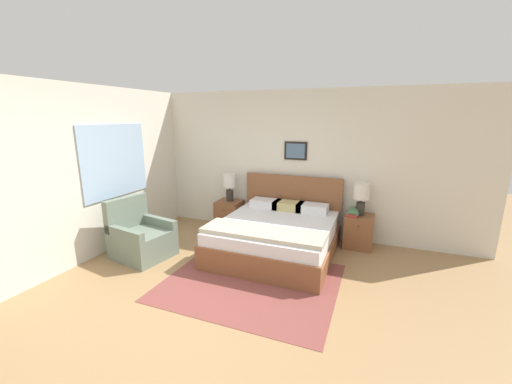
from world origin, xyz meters
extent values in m
plane|color=#99754C|center=(0.00, 0.00, 0.00)|extent=(16.00, 16.00, 0.00)
cube|color=silver|center=(0.00, 2.83, 1.30)|extent=(6.98, 0.06, 2.60)
cube|color=black|center=(0.31, 2.79, 1.54)|extent=(0.41, 0.02, 0.32)
cube|color=slate|center=(0.31, 2.78, 1.54)|extent=(0.34, 0.00, 0.26)
cube|color=silver|center=(-2.32, 1.40, 1.30)|extent=(0.06, 5.20, 2.60)
cube|color=#9EBCDB|center=(-2.28, 1.19, 1.44)|extent=(0.02, 1.32, 1.17)
cube|color=brown|center=(0.27, 0.80, 0.00)|extent=(2.22, 1.88, 0.01)
cube|color=brown|center=(0.29, 1.78, 0.14)|extent=(1.77, 1.93, 0.28)
cube|color=brown|center=(0.29, 0.84, 0.32)|extent=(1.77, 0.06, 0.08)
cube|color=silver|center=(0.29, 1.78, 0.41)|extent=(1.70, 1.85, 0.26)
cube|color=brown|center=(0.29, 2.71, 0.82)|extent=(1.77, 0.06, 0.57)
cube|color=#B2A893|center=(0.29, 1.18, 0.57)|extent=(1.74, 0.54, 0.06)
cube|color=silver|center=(-0.14, 2.48, 0.61)|extent=(0.52, 0.32, 0.14)
cube|color=silver|center=(0.72, 2.48, 0.61)|extent=(0.52, 0.32, 0.14)
cube|color=tan|center=(0.29, 2.48, 0.61)|extent=(0.52, 0.32, 0.14)
cube|color=slate|center=(-1.59, 0.90, 0.21)|extent=(0.90, 0.85, 0.42)
cube|color=slate|center=(-1.92, 0.96, 0.67)|extent=(0.24, 0.74, 0.50)
cube|color=slate|center=(-1.54, 1.21, 0.49)|extent=(0.80, 0.23, 0.14)
cube|color=slate|center=(-1.65, 0.60, 0.49)|extent=(0.80, 0.23, 0.14)
cube|color=brown|center=(-0.91, 2.54, 0.28)|extent=(0.46, 0.42, 0.56)
sphere|color=#332D28|center=(-0.91, 2.32, 0.43)|extent=(0.02, 0.02, 0.02)
cube|color=brown|center=(1.49, 2.54, 0.28)|extent=(0.46, 0.42, 0.56)
sphere|color=#332D28|center=(1.49, 2.32, 0.43)|extent=(0.02, 0.02, 0.02)
cylinder|color=#2D2823|center=(-0.91, 2.56, 0.66)|extent=(0.14, 0.14, 0.21)
cylinder|color=#2D2823|center=(-0.91, 2.56, 0.80)|extent=(0.02, 0.02, 0.06)
cylinder|color=silver|center=(-0.91, 2.56, 0.96)|extent=(0.25, 0.25, 0.26)
cylinder|color=#2D2823|center=(1.49, 2.56, 0.66)|extent=(0.14, 0.14, 0.21)
cylinder|color=#2D2823|center=(1.49, 2.56, 0.80)|extent=(0.02, 0.02, 0.06)
cylinder|color=silver|center=(1.49, 2.56, 0.96)|extent=(0.25, 0.25, 0.26)
cube|color=#B7332D|center=(1.39, 2.50, 0.58)|extent=(0.22, 0.27, 0.04)
cube|color=#4C7551|center=(1.39, 2.50, 0.61)|extent=(0.21, 0.22, 0.03)
cube|color=#4C7551|center=(1.39, 2.50, 0.65)|extent=(0.15, 0.27, 0.04)
camera|label=1|loc=(1.73, -2.67, 2.14)|focal=22.00mm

